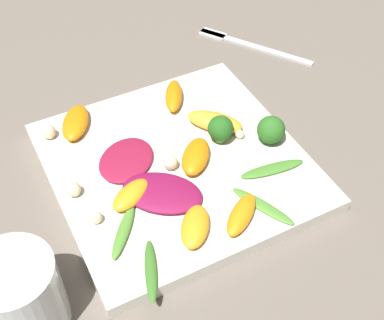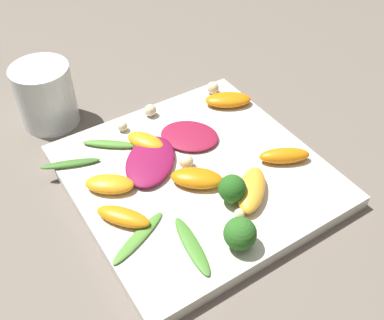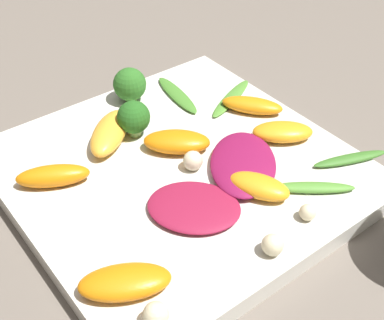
% 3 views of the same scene
% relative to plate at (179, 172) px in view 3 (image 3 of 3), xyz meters
% --- Properties ---
extents(ground_plane, '(2.40, 2.40, 0.00)m').
position_rel_plate_xyz_m(ground_plane, '(0.00, 0.00, -0.01)').
color(ground_plane, '#6B6056').
extents(plate, '(0.31, 0.31, 0.02)m').
position_rel_plate_xyz_m(plate, '(0.00, 0.00, 0.00)').
color(plate, silver).
rests_on(plate, ground_plane).
extents(radicchio_leaf_0, '(0.11, 0.11, 0.01)m').
position_rel_plate_xyz_m(radicchio_leaf_0, '(0.04, 0.04, 0.02)').
color(radicchio_leaf_0, maroon).
rests_on(radicchio_leaf_0, plate).
extents(radicchio_leaf_1, '(0.10, 0.10, 0.01)m').
position_rel_plate_xyz_m(radicchio_leaf_1, '(0.06, -0.03, 0.01)').
color(radicchio_leaf_1, maroon).
rests_on(radicchio_leaf_1, plate).
extents(orange_segment_0, '(0.05, 0.07, 0.02)m').
position_rel_plate_xyz_m(orange_segment_0, '(-0.05, -0.11, 0.02)').
color(orange_segment_0, orange).
rests_on(orange_segment_0, plate).
extents(orange_segment_1, '(0.07, 0.07, 0.02)m').
position_rel_plate_xyz_m(orange_segment_1, '(-0.02, 0.01, 0.02)').
color(orange_segment_1, orange).
rests_on(orange_segment_1, plate).
extents(orange_segment_2, '(0.06, 0.05, 0.02)m').
position_rel_plate_xyz_m(orange_segment_2, '(0.08, 0.03, 0.02)').
color(orange_segment_2, orange).
rests_on(orange_segment_2, plate).
extents(orange_segment_3, '(0.06, 0.08, 0.02)m').
position_rel_plate_xyz_m(orange_segment_3, '(0.09, -0.12, 0.02)').
color(orange_segment_3, orange).
rests_on(orange_segment_3, plate).
extents(orange_segment_4, '(0.07, 0.06, 0.02)m').
position_rel_plate_xyz_m(orange_segment_4, '(-0.02, 0.12, 0.02)').
color(orange_segment_4, orange).
rests_on(orange_segment_4, plate).
extents(orange_segment_5, '(0.06, 0.07, 0.02)m').
position_rel_plate_xyz_m(orange_segment_5, '(0.03, 0.11, 0.02)').
color(orange_segment_5, orange).
rests_on(orange_segment_5, plate).
extents(orange_segment_6, '(0.07, 0.08, 0.02)m').
position_rel_plate_xyz_m(orange_segment_6, '(-0.07, -0.03, 0.02)').
color(orange_segment_6, '#FCAD33').
rests_on(orange_segment_6, plate).
extents(broccoli_floret_0, '(0.04, 0.04, 0.04)m').
position_rel_plate_xyz_m(broccoli_floret_0, '(-0.12, 0.02, 0.03)').
color(broccoli_floret_0, '#7A9E51').
rests_on(broccoli_floret_0, plate).
extents(broccoli_floret_1, '(0.03, 0.03, 0.04)m').
position_rel_plate_xyz_m(broccoli_floret_1, '(-0.07, -0.01, 0.03)').
color(broccoli_floret_1, '#84AD5B').
rests_on(broccoli_floret_1, plate).
extents(arugula_sprig_0, '(0.04, 0.08, 0.01)m').
position_rel_plate_xyz_m(arugula_sprig_0, '(0.10, 0.13, 0.01)').
color(arugula_sprig_0, '#3D7528').
rests_on(arugula_sprig_0, plate).
extents(arugula_sprig_1, '(0.06, 0.07, 0.01)m').
position_rel_plate_xyz_m(arugula_sprig_1, '(0.10, 0.07, 0.01)').
color(arugula_sprig_1, '#518E33').
rests_on(arugula_sprig_1, plate).
extents(arugula_sprig_2, '(0.09, 0.03, 0.01)m').
position_rel_plate_xyz_m(arugula_sprig_2, '(-0.10, 0.07, 0.01)').
color(arugula_sprig_2, '#47842D').
rests_on(arugula_sprig_2, plate).
extents(arugula_sprig_3, '(0.05, 0.08, 0.00)m').
position_rel_plate_xyz_m(arugula_sprig_3, '(-0.06, 0.11, 0.01)').
color(arugula_sprig_3, '#518E33').
rests_on(arugula_sprig_3, plate).
extents(macadamia_nut_0, '(0.02, 0.02, 0.02)m').
position_rel_plate_xyz_m(macadamia_nut_0, '(0.13, -0.01, 0.02)').
color(macadamia_nut_0, beige).
rests_on(macadamia_nut_0, plate).
extents(macadamia_nut_1, '(0.02, 0.02, 0.02)m').
position_rel_plate_xyz_m(macadamia_nut_1, '(0.01, 0.01, 0.02)').
color(macadamia_nut_1, beige).
rests_on(macadamia_nut_1, plate).
extents(macadamia_nut_2, '(0.01, 0.01, 0.01)m').
position_rel_plate_xyz_m(macadamia_nut_2, '(0.12, 0.04, 0.02)').
color(macadamia_nut_2, beige).
rests_on(macadamia_nut_2, plate).
extents(macadamia_nut_3, '(0.01, 0.01, 0.01)m').
position_rel_plate_xyz_m(macadamia_nut_3, '(-0.09, 0.00, 0.02)').
color(macadamia_nut_3, beige).
rests_on(macadamia_nut_3, plate).
extents(macadamia_nut_4, '(0.02, 0.02, 0.02)m').
position_rel_plate_xyz_m(macadamia_nut_4, '(0.13, -0.12, 0.02)').
color(macadamia_nut_4, beige).
rests_on(macadamia_nut_4, plate).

